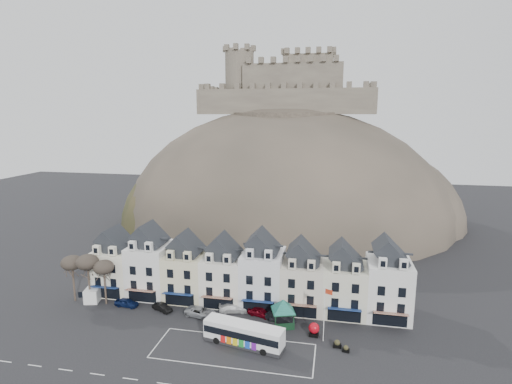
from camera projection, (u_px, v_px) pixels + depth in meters
The scene contains 21 objects.
ground at pixel (217, 354), 54.07m from camera, with size 300.00×300.00×0.00m, color black.
coach_bay_markings at pixel (234, 351), 54.89m from camera, with size 22.00×7.50×0.01m, color silver.
townhouse_terrace at pixel (244, 273), 68.39m from camera, with size 54.40×9.35×11.80m.
castle_hill at pixel (287, 222), 120.17m from camera, with size 100.00×76.00×68.00m.
castle at pixel (290, 86), 119.35m from camera, with size 50.20×22.20×22.00m.
tree_left_far at pixel (72, 263), 68.44m from camera, with size 3.61×3.61×8.24m.
tree_left_mid at pixel (87, 262), 67.79m from camera, with size 3.78×3.78×8.64m.
tree_left_near at pixel (104, 268), 67.35m from camera, with size 3.43×3.43×7.84m.
bus at pixel (244, 333), 55.98m from camera, with size 11.84×4.94×3.26m.
bus_shelter at pixel (283, 305), 60.82m from camera, with size 6.50×6.50×4.33m.
red_buoy at pixel (314, 329), 58.53m from camera, with size 1.61×1.61×1.99m.
flagpole at pixel (325, 311), 56.33m from camera, with size 1.11×0.56×8.34m.
white_van at pixel (95, 292), 70.40m from camera, with size 3.44×5.60×2.38m.
planter_west at pixel (337, 344), 55.61m from camera, with size 1.17×0.80×1.14m.
planter_east at pixel (346, 349), 54.56m from camera, with size 1.04×0.68×0.97m.
car_navy at pixel (127, 303), 67.49m from camera, with size 1.64×4.07×1.39m, color #0D1942.
car_black at pixel (162, 307), 65.94m from camera, with size 1.30×3.73×1.23m, color black.
car_silver at pixel (201, 312), 64.15m from camera, with size 2.42×5.16×1.46m, color #93959A.
car_white at pixel (234, 308), 65.64m from camera, with size 1.94×4.77×1.39m, color white.
car_maroon at pixel (260, 312), 64.30m from camera, with size 1.63×4.05×1.38m, color #5C050F.
car_charcoal at pixel (281, 317), 62.36m from camera, with size 1.66×4.77×1.57m, color black.
Camera 1 is at (14.76, -46.86, 32.01)m, focal length 28.00 mm.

